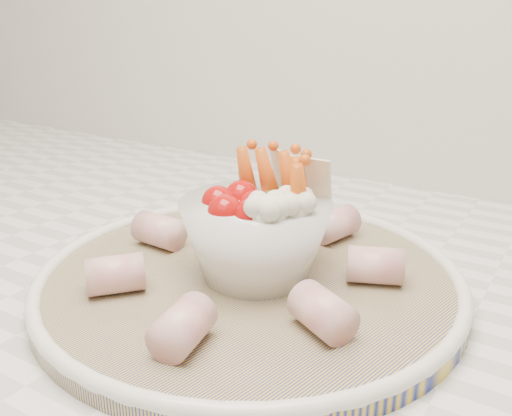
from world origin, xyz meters
The scene contains 3 objects.
serving_platter centered at (-0.17, 1.40, 0.93)m, with size 0.43×0.43×0.02m.
veggie_bowl centered at (-0.17, 1.40, 0.98)m, with size 0.13×0.13×0.11m.
cured_meat_rolls centered at (-0.18, 1.40, 0.95)m, with size 0.25×0.27×0.03m.
Camera 1 is at (0.06, 1.03, 1.15)m, focal length 40.00 mm.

